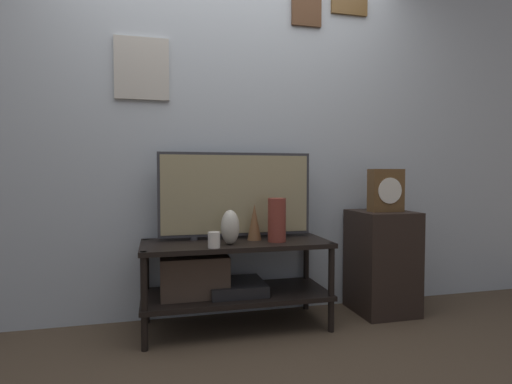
# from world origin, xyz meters

# --- Properties ---
(ground_plane) EXTENTS (12.00, 12.00, 0.00)m
(ground_plane) POSITION_xyz_m (0.00, 0.00, 0.00)
(ground_plane) COLOR #4C3D2D
(wall_back) EXTENTS (6.40, 0.08, 2.70)m
(wall_back) POSITION_xyz_m (0.00, 0.59, 1.35)
(wall_back) COLOR #B2BCC6
(wall_back) RESTS_ON ground_plane
(media_console) EXTENTS (1.20, 0.50, 0.56)m
(media_console) POSITION_xyz_m (-0.10, 0.29, 0.35)
(media_console) COLOR black
(media_console) RESTS_ON ground_plane
(television) EXTENTS (1.03, 0.05, 0.58)m
(television) POSITION_xyz_m (0.02, 0.40, 0.86)
(television) COLOR #333338
(television) RESTS_ON media_console
(vase_tall_ceramic) EXTENTS (0.12, 0.12, 0.28)m
(vase_tall_ceramic) POSITION_xyz_m (0.25, 0.21, 0.70)
(vase_tall_ceramic) COLOR brown
(vase_tall_ceramic) RESTS_ON media_console
(vase_slim_bronze) EXTENTS (0.09, 0.09, 0.24)m
(vase_slim_bronze) POSITION_xyz_m (0.13, 0.31, 0.68)
(vase_slim_bronze) COLOR brown
(vase_slim_bronze) RESTS_ON media_console
(vase_urn_stoneware) EXTENTS (0.11, 0.12, 0.21)m
(vase_urn_stoneware) POSITION_xyz_m (-0.06, 0.18, 0.67)
(vase_urn_stoneware) COLOR beige
(vase_urn_stoneware) RESTS_ON media_console
(candle_jar) EXTENTS (0.07, 0.07, 0.09)m
(candle_jar) POSITION_xyz_m (-0.17, 0.09, 0.61)
(candle_jar) COLOR silver
(candle_jar) RESTS_ON media_console
(side_table) EXTENTS (0.40, 0.42, 0.73)m
(side_table) POSITION_xyz_m (1.08, 0.33, 0.37)
(side_table) COLOR black
(side_table) RESTS_ON ground_plane
(mantel_clock) EXTENTS (0.24, 0.11, 0.30)m
(mantel_clock) POSITION_xyz_m (1.08, 0.29, 0.88)
(mantel_clock) COLOR brown
(mantel_clock) RESTS_ON side_table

